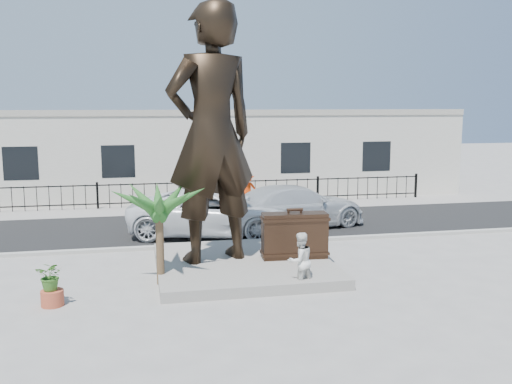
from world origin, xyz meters
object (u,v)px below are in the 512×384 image
(car_white, at_px, (212,212))
(statue, at_px, (211,134))
(suitcase, at_px, (295,235))
(tourist, at_px, (300,261))

(car_white, bearing_deg, statue, -173.20)
(statue, height_order, suitcase, statue)
(tourist, distance_m, car_white, 7.04)
(suitcase, xyz_separation_m, car_white, (-1.91, 4.82, -0.11))
(statue, xyz_separation_m, tourist, (2.08, -2.37, -3.34))
(statue, bearing_deg, tourist, 113.71)
(suitcase, bearing_deg, tourist, -97.98)
(statue, distance_m, tourist, 4.59)
(suitcase, bearing_deg, statue, 176.30)
(statue, distance_m, car_white, 5.58)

